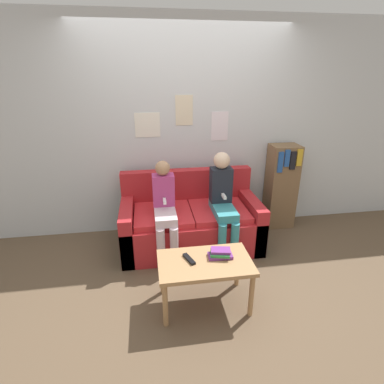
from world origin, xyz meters
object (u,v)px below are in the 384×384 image
at_px(person_right, 223,199).
at_px(bookshelf, 281,186).
at_px(couch, 190,222).
at_px(coffee_table, 205,267).
at_px(person_left, 165,207).
at_px(tv_remote, 189,259).

relative_size(person_right, bookshelf, 1.04).
relative_size(couch, coffee_table, 1.98).
xyz_separation_m(coffee_table, person_left, (-0.29, 0.84, 0.21)).
xyz_separation_m(person_right, tv_remote, (-0.51, -0.82, -0.18)).
bearing_deg(bookshelf, couch, -166.31).
bearing_deg(coffee_table, person_right, 66.60).
bearing_deg(coffee_table, person_left, 108.65).
height_order(person_right, bookshelf, person_right).
xyz_separation_m(couch, person_right, (0.34, -0.19, 0.36)).
distance_m(person_left, tv_remote, 0.83).
relative_size(person_left, bookshelf, 0.97).
bearing_deg(person_left, bookshelf, 17.86).
distance_m(person_left, person_right, 0.66).
xyz_separation_m(person_right, bookshelf, (0.92, 0.50, -0.09)).
bearing_deg(couch, coffee_table, -91.46).
bearing_deg(person_left, couch, 32.69).
distance_m(couch, bookshelf, 1.33).
height_order(person_left, tv_remote, person_left).
height_order(person_left, bookshelf, bookshelf).
relative_size(person_right, tv_remote, 6.69).
distance_m(couch, person_left, 0.49).
bearing_deg(tv_remote, person_left, 79.97).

